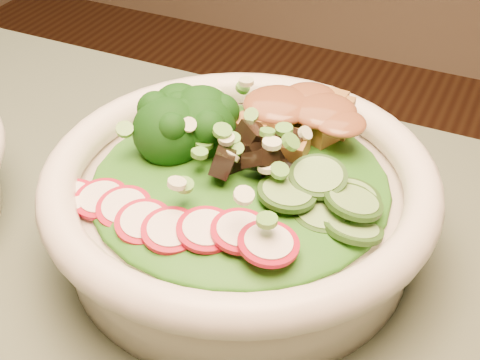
% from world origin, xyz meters
% --- Properties ---
extents(salad_bowl, '(0.30, 0.30, 0.08)m').
position_xyz_m(salad_bowl, '(-0.11, 0.16, 0.79)').
color(salad_bowl, white).
rests_on(salad_bowl, dining_table).
extents(lettuce_bed, '(0.23, 0.23, 0.03)m').
position_xyz_m(lettuce_bed, '(-0.11, 0.16, 0.82)').
color(lettuce_bed, '#185912').
rests_on(lettuce_bed, salad_bowl).
extents(broccoli_florets, '(0.11, 0.10, 0.05)m').
position_xyz_m(broccoli_florets, '(-0.18, 0.18, 0.83)').
color(broccoli_florets, black).
rests_on(broccoli_florets, salad_bowl).
extents(radish_slices, '(0.13, 0.08, 0.02)m').
position_xyz_m(radish_slices, '(-0.13, 0.09, 0.82)').
color(radish_slices, '#A10C23').
rests_on(radish_slices, salad_bowl).
extents(cucumber_slices, '(0.10, 0.10, 0.04)m').
position_xyz_m(cucumber_slices, '(-0.04, 0.15, 0.83)').
color(cucumber_slices, '#77AA5E').
rests_on(cucumber_slices, salad_bowl).
extents(mushroom_heap, '(0.10, 0.10, 0.04)m').
position_xyz_m(mushroom_heap, '(-0.11, 0.18, 0.83)').
color(mushroom_heap, black).
rests_on(mushroom_heap, salad_bowl).
extents(tofu_cubes, '(0.11, 0.09, 0.04)m').
position_xyz_m(tofu_cubes, '(-0.09, 0.23, 0.83)').
color(tofu_cubes, '#AA7138').
rests_on(tofu_cubes, salad_bowl).
extents(peanut_sauce, '(0.08, 0.06, 0.02)m').
position_xyz_m(peanut_sauce, '(-0.09, 0.23, 0.84)').
color(peanut_sauce, brown).
rests_on(peanut_sauce, tofu_cubes).
extents(scallion_garnish, '(0.21, 0.21, 0.03)m').
position_xyz_m(scallion_garnish, '(-0.11, 0.16, 0.84)').
color(scallion_garnish, '#539A36').
rests_on(scallion_garnish, salad_bowl).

